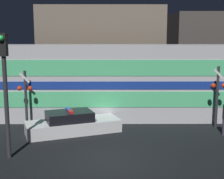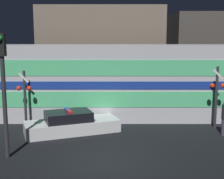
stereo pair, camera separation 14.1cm
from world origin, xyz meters
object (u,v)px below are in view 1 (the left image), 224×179
at_px(train, 145,82).
at_px(traffic_light_corner, 5,82).
at_px(crossing_signal_near, 218,93).
at_px(police_car, 72,124).

xyz_separation_m(train, traffic_light_corner, (-6.33, -6.65, 0.94)).
bearing_deg(crossing_signal_near, traffic_light_corner, -157.04).
distance_m(train, police_car, 5.50).
distance_m(train, traffic_light_corner, 9.23).
xyz_separation_m(police_car, crossing_signal_near, (7.80, 0.76, 1.49)).
bearing_deg(train, police_car, -142.45).
height_order(train, crossing_signal_near, train).
bearing_deg(crossing_signal_near, police_car, -174.47).
xyz_separation_m(train, police_car, (-4.13, -3.17, -1.79)).
height_order(police_car, traffic_light_corner, traffic_light_corner).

